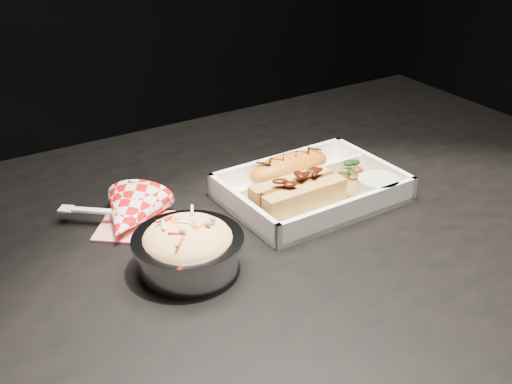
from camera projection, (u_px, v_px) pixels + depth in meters
dining_table at (281, 268)px, 0.95m from camera, size 1.20×0.80×0.75m
food_tray at (311, 192)px, 0.95m from camera, size 0.25×0.19×0.04m
fried_pastry at (289, 167)px, 0.98m from camera, size 0.14×0.06×0.04m
hotdog at (298, 193)px, 0.90m from camera, size 0.13×0.06×0.06m
fried_rice_mound at (350, 176)px, 0.97m from camera, size 0.10×0.09×0.03m
cupcake_liner at (378, 188)px, 0.94m from camera, size 0.06×0.06×0.03m
foil_coleslaw_cup at (188, 246)px, 0.78m from camera, size 0.14×0.14×0.07m
napkin_fork at (129, 216)px, 0.88m from camera, size 0.16×0.15×0.10m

